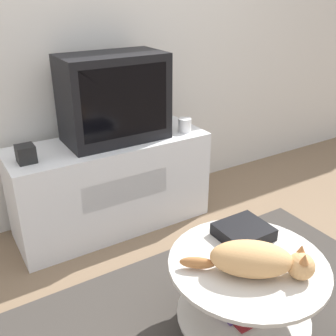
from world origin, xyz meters
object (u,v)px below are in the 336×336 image
Objects in this scene: speaker at (26,154)px; dvd_box at (243,232)px; cat at (257,260)px; tv at (114,98)px.

speaker is 1.21m from dvd_box.
speaker is 1.32m from cat.
speaker is 0.43× the size of dvd_box.
speaker is at bearing 154.23° from cat.
tv is 0.60m from speaker.
tv is at bearing 7.37° from speaker.
dvd_box is 0.25m from cat.
dvd_box is at bearing -82.44° from tv.
tv is 6.41× the size of speaker.
tv is at bearing 128.91° from cat.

